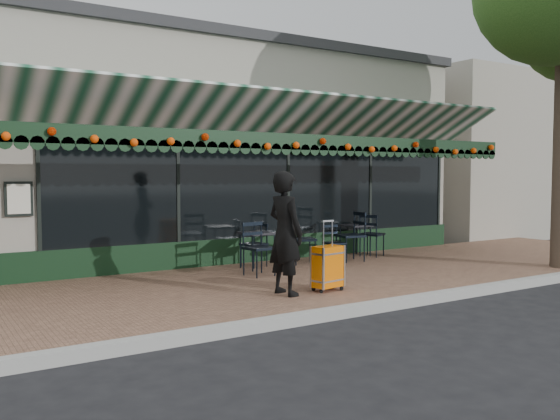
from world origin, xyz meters
TOP-DOWN VIEW (x-y plane):
  - ground at (0.00, 0.00)m, footprint 80.00×80.00m
  - sidewalk at (0.00, 2.00)m, footprint 18.00×4.00m
  - curb at (0.00, -0.08)m, footprint 18.00×0.16m
  - restaurant_building at (0.00, 7.84)m, footprint 12.00×9.60m
  - neighbor_building_right at (13.00, 8.00)m, footprint 12.00×8.00m
  - woman at (-0.61, 0.97)m, footprint 0.50×0.70m
  - suitcase at (0.08, 0.86)m, footprint 0.50×0.33m
  - cafe_table_a at (2.86, 3.58)m, footprint 0.54×0.54m
  - cafe_table_b at (0.23, 3.20)m, footprint 0.55×0.55m
  - chair_a_left at (2.27, 3.03)m, footprint 0.57×0.57m
  - chair_a_right at (3.12, 3.34)m, footprint 0.60×0.60m
  - chair_a_front at (1.89, 3.04)m, footprint 0.40×0.40m
  - chair_b_left at (0.29, 3.44)m, footprint 0.51×0.51m
  - chair_b_right at (1.27, 3.24)m, footprint 0.60×0.60m
  - chair_b_front at (-0.12, 2.54)m, footprint 0.51×0.51m

SIDE VIEW (x-z plane):
  - ground at x=0.00m, z-range 0.00..0.00m
  - sidewalk at x=0.00m, z-range 0.00..0.15m
  - curb at x=0.00m, z-range 0.00..0.15m
  - suitcase at x=0.08m, z-range -0.02..1.03m
  - chair_a_front at x=1.89m, z-range 0.15..0.90m
  - chair_b_left at x=0.29m, z-range 0.15..0.98m
  - chair_a_right at x=3.12m, z-range 0.15..1.06m
  - chair_b_front at x=-0.12m, z-range 0.15..1.08m
  - chair_b_right at x=1.27m, z-range 0.15..1.09m
  - chair_a_left at x=2.27m, z-range 0.15..1.15m
  - cafe_table_a at x=2.86m, z-range 0.42..1.08m
  - cafe_table_b at x=0.23m, z-range 0.42..1.10m
  - woman at x=-0.61m, z-range 0.15..1.94m
  - restaurant_building at x=0.00m, z-range 0.02..4.52m
  - neighbor_building_right at x=13.00m, z-range 0.00..4.80m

